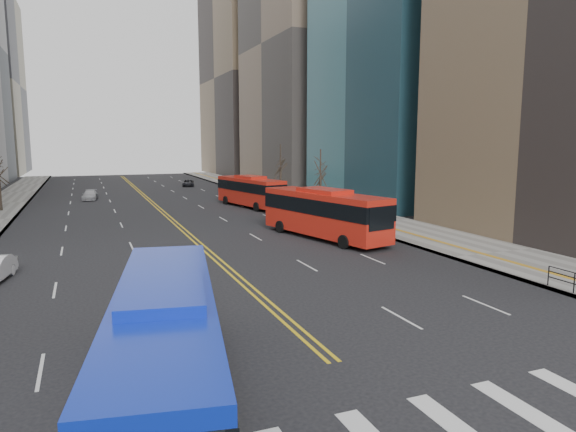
{
  "coord_description": "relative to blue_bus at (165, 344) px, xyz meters",
  "views": [
    {
      "loc": [
        -7.63,
        -9.82,
        7.51
      ],
      "look_at": [
        1.72,
        13.62,
        3.8
      ],
      "focal_mm": 32.0,
      "sensor_mm": 36.0,
      "label": 1
    }
  ],
  "objects": [
    {
      "name": "office_towers",
      "position": [
        5.9,
        64.51,
        21.99
      ],
      "size": [
        83.0,
        134.0,
        58.0
      ],
      "color": "#97979A",
      "rests_on": "ground"
    },
    {
      "name": "car_dark_far",
      "position": [
        14.27,
        71.46,
        -1.39
      ],
      "size": [
        2.59,
        4.23,
        1.1
      ],
      "primitive_type": "imported",
      "rotation": [
        0.0,
        0.0,
        -0.21
      ],
      "color": "black",
      "rests_on": "ground"
    },
    {
      "name": "car_dark_mid",
      "position": [
        16.71,
        34.15,
        -1.29
      ],
      "size": [
        1.73,
        3.87,
        1.29
      ],
      "primitive_type": "imported",
      "rotation": [
        0.0,
        0.0,
        0.06
      ],
      "color": "black",
      "rests_on": "ground"
    },
    {
      "name": "car_silver",
      "position": [
        -1.22,
        56.29,
        -1.33
      ],
      "size": [
        2.15,
        4.34,
        1.21
      ],
      "primitive_type": "imported",
      "rotation": [
        0.0,
        0.0,
        -0.11
      ],
      "color": "#A8A8AD",
      "rests_on": "ground"
    },
    {
      "name": "sidewalk_right",
      "position": [
        23.28,
        41.0,
        -1.86
      ],
      "size": [
        7.0,
        130.0,
        0.15
      ],
      "primitive_type": "cube",
      "color": "slate",
      "rests_on": "ground"
    },
    {
      "name": "street_trees",
      "position": [
        -1.4,
        30.55,
        2.94
      ],
      "size": [
        35.2,
        47.2,
        7.6
      ],
      "color": "#2B221A",
      "rests_on": "ground"
    },
    {
      "name": "centerline",
      "position": [
        5.78,
        51.0,
        -1.93
      ],
      "size": [
        0.55,
        100.0,
        0.01
      ],
      "color": "gold",
      "rests_on": "ground"
    },
    {
      "name": "blue_bus",
      "position": [
        0.0,
        0.0,
        0.0
      ],
      "size": [
        4.88,
        13.03,
        3.7
      ],
      "color": "#0B23A8",
      "rests_on": "ground"
    },
    {
      "name": "red_bus_far",
      "position": [
        15.71,
        41.78,
        0.06
      ],
      "size": [
        4.91,
        11.63,
        3.59
      ],
      "color": "red",
      "rests_on": "ground"
    },
    {
      "name": "red_bus_near",
      "position": [
        15.25,
        21.56,
        0.21
      ],
      "size": [
        5.65,
        12.63,
        3.87
      ],
      "color": "red",
      "rests_on": "ground"
    }
  ]
}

